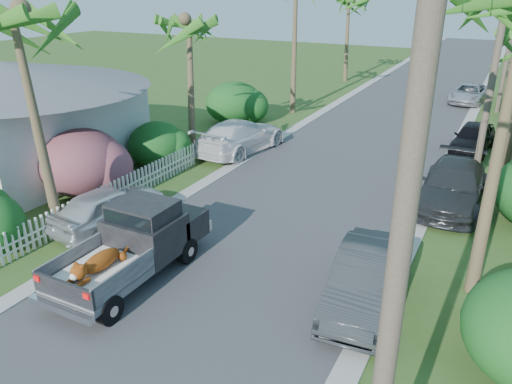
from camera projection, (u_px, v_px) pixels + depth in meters
The scene contains 21 objects.
ground at pixel (147, 347), 11.34m from camera, with size 120.00×120.00×0.00m, color #35511E.
road at pixel (398, 112), 31.78m from camera, with size 8.00×100.00×0.02m, color #38383A.
curb_left at pixel (333, 105), 33.60m from camera, with size 0.60×100.00×0.06m, color #A5A39E.
curb_right at pixel (470, 120), 29.95m from camera, with size 0.60×100.00×0.06m, color #A5A39E.
pickup_truck at pixel (139, 240), 13.94m from camera, with size 1.98×5.12×2.06m.
parked_car_rn at pixel (366, 279), 12.61m from camera, with size 1.54×4.42×1.46m, color #2E3033.
parked_car_rm at pixel (453, 186), 18.32m from camera, with size 2.15×5.28×1.53m, color #292B2E.
parked_car_rf at pixel (473, 138), 24.25m from camera, with size 1.63×4.04×1.38m, color black.
parked_car_rd at pixel (469, 94), 34.12m from camera, with size 2.08×4.51×1.25m, color #B2B3B9.
parked_car_ln at pixel (110, 207), 16.74m from camera, with size 1.67×4.15×1.41m, color silver.
parked_car_lf at pixel (241, 136), 24.12m from camera, with size 2.22×5.46×1.58m, color silver.
palm_l_a at pixel (17, 11), 13.74m from camera, with size 4.40×4.40×8.20m.
palm_l_b at pixel (187, 20), 21.66m from camera, with size 4.40×4.40×7.40m.
shrub_l_b at pixel (83, 163), 19.06m from camera, with size 3.00×3.30×2.60m, color #BD1B6E.
shrub_l_c at pixel (157, 144), 22.28m from camera, with size 2.40×2.64×2.00m, color #15491E.
shrub_l_d at pixel (234, 103), 29.00m from camera, with size 3.20×3.52×2.40m, color #15491E.
picket_fence at pixel (112, 195), 18.20m from camera, with size 0.10×11.00×1.00m, color white.
house_left at pixel (9, 120), 21.77m from camera, with size 9.00×8.00×4.60m.
utility_pole_a at pixel (396, 281), 5.54m from camera, with size 1.60×0.26×9.00m.
utility_pole_b at pixel (493, 75), 17.81m from camera, with size 1.60×0.26×9.00m.
utility_pole_c at pixel (511, 37), 30.07m from camera, with size 1.60×0.26×9.00m.
Camera 1 is at (6.39, -6.91, 7.66)m, focal length 35.00 mm.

